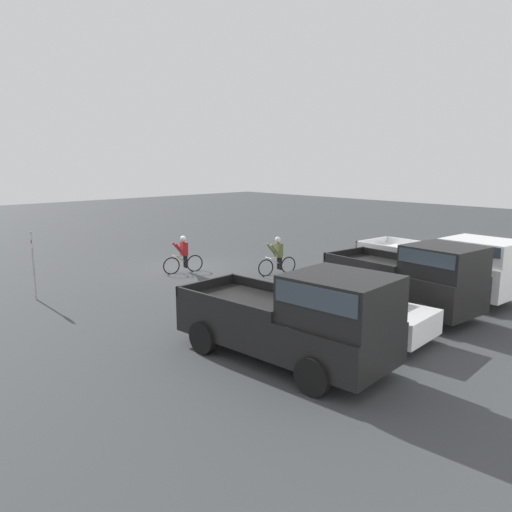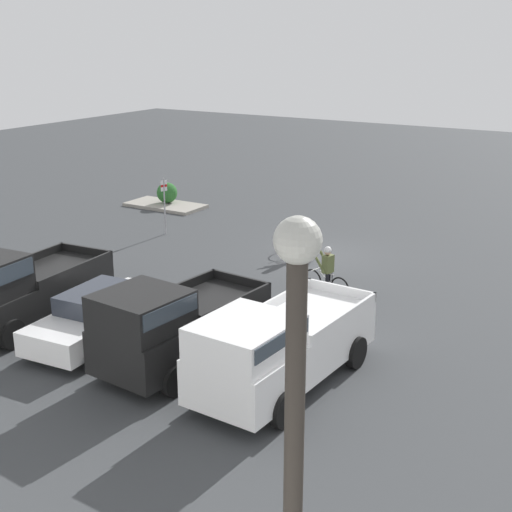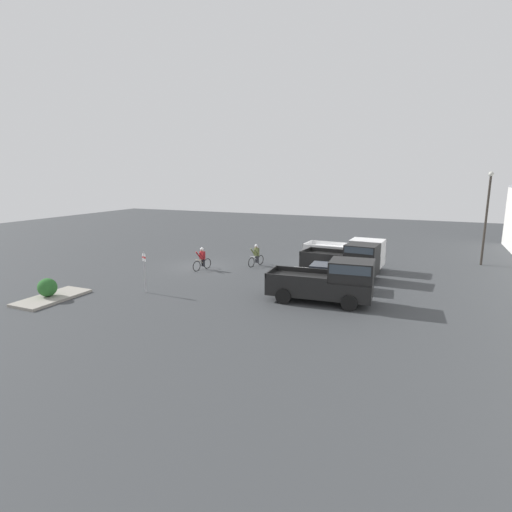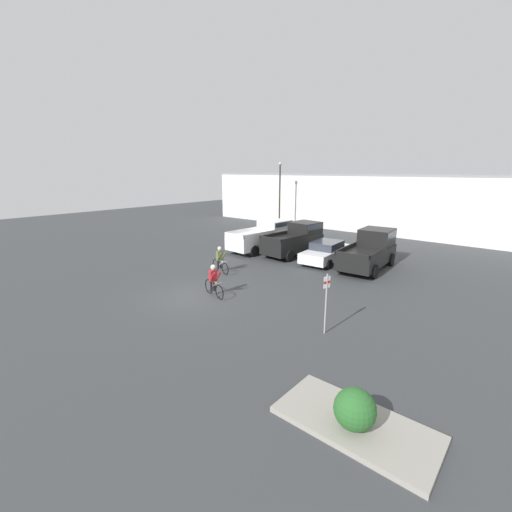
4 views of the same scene
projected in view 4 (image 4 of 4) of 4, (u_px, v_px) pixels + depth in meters
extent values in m
plane|color=#383A3D|center=(195.00, 296.00, 17.09)|extent=(80.00, 80.00, 0.00)
cube|color=silver|center=(395.00, 202.00, 36.99)|extent=(41.32, 11.80, 5.51)
cube|color=gray|center=(398.00, 175.00, 36.29)|extent=(41.32, 11.80, 0.20)
cube|color=white|center=(260.00, 239.00, 26.50)|extent=(2.34, 5.69, 1.08)
cube|color=white|center=(275.00, 225.00, 27.45)|extent=(1.99, 2.34, 0.75)
cube|color=#333D47|center=(275.00, 223.00, 27.41)|extent=(2.04, 2.16, 0.33)
cube|color=white|center=(241.00, 231.00, 26.21)|extent=(0.27, 3.35, 0.25)
cube|color=white|center=(260.00, 234.00, 24.90)|extent=(0.27, 3.35, 0.25)
cube|color=white|center=(234.00, 235.00, 24.41)|extent=(2.03, 0.20, 0.25)
cylinder|color=black|center=(266.00, 240.00, 28.52)|extent=(0.27, 0.84, 0.83)
cylinder|color=black|center=(285.00, 244.00, 27.16)|extent=(0.27, 0.84, 0.83)
cylinder|color=black|center=(235.00, 247.00, 26.09)|extent=(0.27, 0.84, 0.83)
cylinder|color=black|center=(254.00, 251.00, 24.73)|extent=(0.27, 0.84, 0.83)
cube|color=black|center=(293.00, 244.00, 24.97)|extent=(2.44, 5.01, 1.08)
cube|color=black|center=(305.00, 228.00, 25.72)|extent=(2.03, 2.10, 0.90)
cube|color=#333D47|center=(305.00, 225.00, 25.67)|extent=(2.08, 1.95, 0.40)
cube|color=black|center=(274.00, 235.00, 24.82)|extent=(0.33, 2.91, 0.25)
cube|color=black|center=(295.00, 238.00, 23.47)|extent=(0.33, 2.91, 0.25)
cube|color=black|center=(270.00, 239.00, 23.18)|extent=(2.03, 0.26, 0.25)
cylinder|color=black|center=(295.00, 245.00, 26.82)|extent=(0.29, 0.80, 0.78)
cylinder|color=black|center=(316.00, 249.00, 25.42)|extent=(0.29, 0.80, 0.78)
cylinder|color=black|center=(268.00, 251.00, 24.77)|extent=(0.29, 0.80, 0.78)
cylinder|color=black|center=(290.00, 256.00, 23.37)|extent=(0.29, 0.80, 0.78)
cube|color=white|center=(326.00, 253.00, 23.28)|extent=(2.15, 4.88, 0.66)
cube|color=#2D333D|center=(327.00, 245.00, 23.14)|extent=(1.78, 2.25, 0.50)
cylinder|color=black|center=(324.00, 251.00, 25.06)|extent=(0.23, 0.65, 0.64)
cylinder|color=black|center=(347.00, 255.00, 24.02)|extent=(0.23, 0.65, 0.64)
cylinder|color=black|center=(304.00, 260.00, 22.68)|extent=(0.23, 0.65, 0.64)
cylinder|color=black|center=(329.00, 264.00, 21.64)|extent=(0.23, 0.65, 0.64)
cube|color=black|center=(367.00, 256.00, 21.56)|extent=(2.48, 5.60, 0.93)
cube|color=black|center=(377.00, 237.00, 22.60)|extent=(2.07, 2.32, 1.06)
cube|color=#333D47|center=(377.00, 233.00, 22.55)|extent=(2.12, 2.15, 0.46)
cube|color=black|center=(346.00, 248.00, 21.14)|extent=(0.32, 3.28, 0.25)
cube|color=black|center=(379.00, 253.00, 19.99)|extent=(0.32, 3.28, 0.25)
cube|color=black|center=(352.00, 256.00, 19.31)|extent=(2.09, 0.23, 0.25)
cylinder|color=black|center=(360.00, 255.00, 23.59)|extent=(0.28, 0.84, 0.83)
cylinder|color=black|center=(391.00, 260.00, 22.39)|extent=(0.28, 0.84, 0.83)
cylinder|color=black|center=(340.00, 266.00, 20.94)|extent=(0.28, 0.84, 0.83)
cylinder|color=black|center=(375.00, 272.00, 19.74)|extent=(0.28, 0.84, 0.83)
torus|color=black|center=(219.00, 292.00, 16.61)|extent=(0.74, 0.22, 0.75)
torus|color=black|center=(209.00, 286.00, 17.45)|extent=(0.74, 0.22, 0.75)
cylinder|color=tan|center=(214.00, 286.00, 16.99)|extent=(0.55, 0.16, 0.40)
cylinder|color=tan|center=(214.00, 282.00, 16.94)|extent=(0.58, 0.17, 0.04)
cylinder|color=tan|center=(212.00, 285.00, 17.13)|extent=(0.04, 0.04, 0.37)
cylinder|color=tan|center=(218.00, 283.00, 16.61)|extent=(0.13, 0.45, 0.02)
cylinder|color=black|center=(214.00, 286.00, 17.13)|extent=(0.14, 0.14, 0.56)
cylinder|color=black|center=(211.00, 286.00, 17.03)|extent=(0.14, 0.14, 0.56)
cube|color=maroon|center=(213.00, 276.00, 16.90)|extent=(0.32, 0.41, 0.55)
cylinder|color=maroon|center=(218.00, 276.00, 16.83)|extent=(0.53, 0.21, 0.61)
cylinder|color=maroon|center=(212.00, 277.00, 16.64)|extent=(0.53, 0.21, 0.61)
sphere|color=tan|center=(213.00, 268.00, 16.79)|extent=(0.22, 0.22, 0.22)
sphere|color=silver|center=(213.00, 267.00, 16.77)|extent=(0.24, 0.24, 0.24)
torus|color=black|center=(225.00, 269.00, 20.53)|extent=(0.73, 0.22, 0.74)
torus|color=black|center=(216.00, 265.00, 21.42)|extent=(0.73, 0.22, 0.74)
cylinder|color=white|center=(220.00, 264.00, 20.93)|extent=(0.58, 0.17, 0.39)
cylinder|color=white|center=(220.00, 261.00, 20.88)|extent=(0.62, 0.18, 0.04)
cylinder|color=white|center=(219.00, 263.00, 21.09)|extent=(0.04, 0.04, 0.36)
cylinder|color=white|center=(224.00, 262.00, 20.54)|extent=(0.13, 0.45, 0.02)
cylinder|color=black|center=(221.00, 264.00, 21.08)|extent=(0.14, 0.14, 0.55)
cylinder|color=black|center=(218.00, 265.00, 20.98)|extent=(0.14, 0.14, 0.55)
cube|color=#5B6638|center=(220.00, 256.00, 20.85)|extent=(0.32, 0.41, 0.58)
cylinder|color=#5B6638|center=(224.00, 256.00, 20.77)|extent=(0.56, 0.21, 0.64)
cylinder|color=#5B6638|center=(219.00, 257.00, 20.57)|extent=(0.56, 0.21, 0.64)
sphere|color=tan|center=(220.00, 249.00, 20.73)|extent=(0.22, 0.22, 0.22)
sphere|color=silver|center=(220.00, 248.00, 20.71)|extent=(0.24, 0.24, 0.24)
cylinder|color=#9E9EA3|center=(326.00, 304.00, 12.91)|extent=(0.06, 0.06, 2.40)
cube|color=white|center=(327.00, 282.00, 12.69)|extent=(0.12, 0.29, 0.45)
cube|color=red|center=(327.00, 282.00, 12.69)|extent=(0.13, 0.29, 0.10)
cylinder|color=#2D2823|center=(280.00, 197.00, 36.06)|extent=(0.16, 0.16, 6.59)
sphere|color=#B2B2A8|center=(280.00, 164.00, 35.22)|extent=(0.36, 0.36, 0.36)
cube|color=gray|center=(355.00, 424.00, 8.39)|extent=(3.84, 1.90, 0.15)
sphere|color=#286028|center=(355.00, 409.00, 8.06)|extent=(1.00, 1.00, 1.00)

